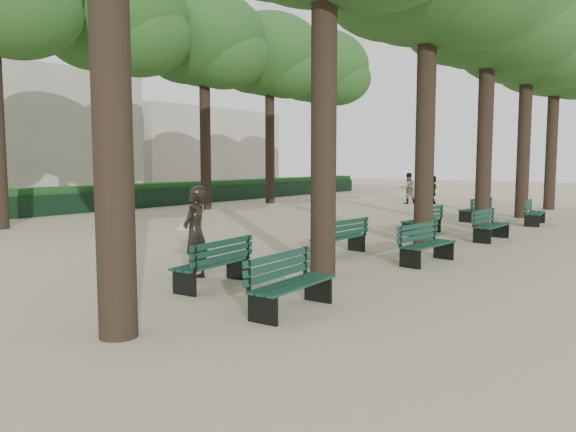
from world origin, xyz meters
The scene contains 23 objects.
ground centered at (0.00, 0.00, 0.00)m, with size 120.00×120.00×0.00m, color #C4B694.
tree_central_3 centered at (1.50, 13.00, 7.65)m, with size 6.00×6.00×9.95m.
tree_central_4 centered at (1.50, 18.00, 7.65)m, with size 6.00×6.00×9.95m.
tree_central_5 centered at (1.50, 23.00, 7.65)m, with size 6.00×6.00×9.95m.
tree_far_2 centered at (-12.00, 8.00, 8.14)m, with size 6.00×6.00×10.45m.
tree_far_3 centered at (-12.00, 13.00, 8.14)m, with size 6.00×6.00×10.45m.
tree_far_4 centered at (-12.00, 18.00, 8.14)m, with size 6.00×6.00×10.45m.
tree_far_5 centered at (-12.00, 23.00, 8.14)m, with size 6.00×6.00×10.45m.
bench_left_0 centered at (0.37, 0.94, 0.27)m, with size 0.74×1.85×0.92m.
bench_left_1 centered at (0.37, 5.46, 0.27)m, with size 0.67×1.83×0.92m.
bench_left_2 centered at (0.37, 10.52, 0.27)m, with size 0.75×1.85×0.92m.
bench_left_3 centered at (0.37, 15.61, 0.27)m, with size 0.81×1.86×0.92m.
bench_right_0 centered at (2.63, 0.43, 0.27)m, with size 0.66×1.83×0.92m.
bench_right_1 centered at (2.63, 5.69, 0.27)m, with size 0.75×1.85×0.92m.
bench_right_2 centered at (2.63, 10.41, 0.27)m, with size 0.63×1.82×0.92m.
bench_right_3 centered at (2.63, 15.56, 0.27)m, with size 0.76×1.85×0.92m.
man_with_map centered at (-0.37, 1.21, 0.95)m, with size 0.74×0.84×1.89m.
pedestrian_a centered at (-5.65, 22.33, 0.85)m, with size 0.83×0.34×1.71m, color #262628.
pedestrian_d centered at (-5.35, 24.58, 0.79)m, with size 0.77×0.32×1.58m, color #262628.
pedestrian_e centered at (-4.39, 22.68, 0.80)m, with size 1.48×0.32×1.60m, color #262628.
fence centered at (-15.00, 11.00, 0.45)m, with size 0.08×42.00×0.90m, color black.
hedge centered at (-15.70, 11.00, 0.60)m, with size 1.20×42.00×1.20m, color #18461C.
building_far centered at (-33.00, 30.00, 3.50)m, with size 12.00×16.00×7.00m, color #B7B2A3.
Camera 1 is at (7.80, -6.52, 2.38)m, focal length 35.00 mm.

